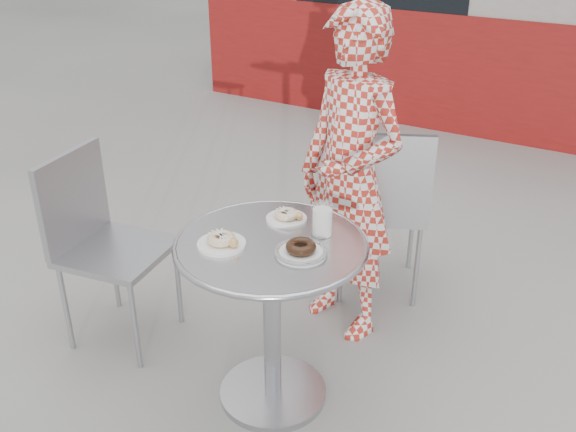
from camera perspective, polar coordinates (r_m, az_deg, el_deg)
The scene contains 9 objects.
ground at distance 2.80m, azimuth -0.62°, elevation -15.77°, with size 60.00×60.00×0.00m, color #A9A6A0.
bistro_table at distance 2.47m, azimuth -1.47°, elevation -5.97°, with size 0.73×0.73×0.74m.
chair_far at distance 3.37m, azimuth 8.04°, elevation -2.01°, with size 0.58×0.59×0.93m.
chair_left at distance 3.07m, azimuth -14.71°, elevation -5.93°, with size 0.49×0.49×0.90m.
seated_person at distance 2.86m, azimuth 5.55°, elevation 3.33°, with size 0.56×0.37×1.53m, color #A72419.
plate_far at distance 2.52m, azimuth -0.08°, elevation -0.02°, with size 0.16×0.16×0.04m.
plate_near at distance 2.35m, azimuth -5.89°, elevation -2.25°, with size 0.18×0.18×0.05m.
plate_checker at distance 2.29m, azimuth 1.16°, elevation -3.07°, with size 0.19×0.19×0.05m.
milk_cup at distance 2.40m, azimuth 3.06°, elevation -0.41°, with size 0.08×0.08×0.13m.
Camera 1 is at (1.07, -1.76, 1.90)m, focal length 40.00 mm.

